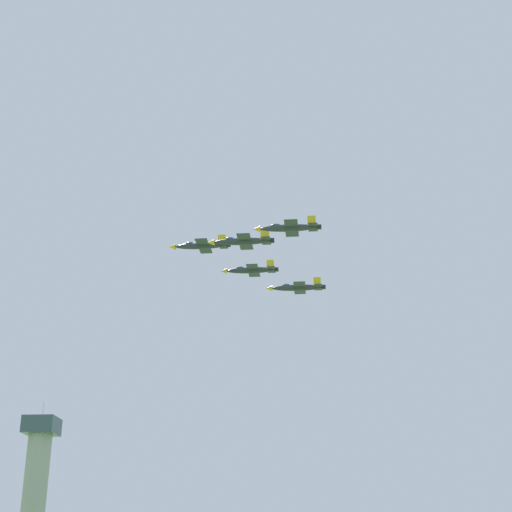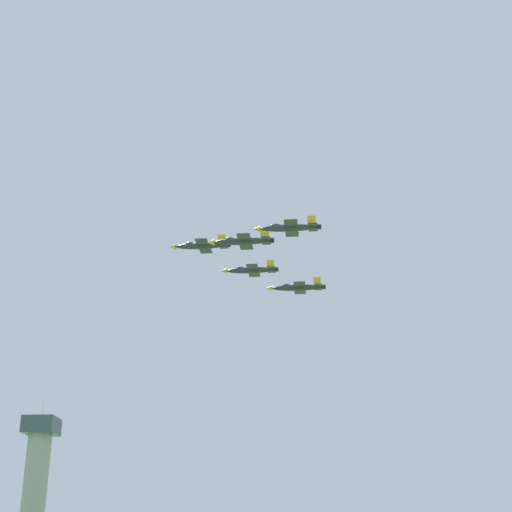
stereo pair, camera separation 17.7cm
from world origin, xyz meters
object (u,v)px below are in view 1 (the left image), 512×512
object	(u,v)px
control_tower	(35,489)
jet_right_outer	(297,287)
jet_right_wingman	(251,270)
jet_lead	(201,246)
jet_left_wingman	(242,241)
jet_left_outer	(289,228)

from	to	relation	value
control_tower	jet_right_outer	world-z (taller)	jet_right_outer
control_tower	jet_right_wingman	xyz separation A→B (m)	(-33.65, -80.91, 72.98)
jet_lead	jet_right_wingman	xyz separation A→B (m)	(-14.27, -11.35, -3.94)
jet_lead	jet_right_wingman	world-z (taller)	jet_lead
jet_left_wingman	jet_left_outer	distance (m)	18.31
jet_left_wingman	jet_left_outer	size ratio (longest dim) A/B	1.04
jet_left_wingman	jet_lead	bearing A→B (deg)	-40.93
jet_left_outer	jet_right_wingman	bearing A→B (deg)	-69.17
jet_left_outer	jet_right_outer	xyz separation A→B (m)	(-1.54, -47.21, -0.23)
jet_lead	jet_right_outer	world-z (taller)	jet_lead
jet_right_wingman	jet_right_outer	xyz separation A→B (m)	(-14.27, -11.35, -2.08)
jet_right_wingman	jet_left_outer	world-z (taller)	jet_right_wingman
control_tower	jet_left_outer	xyz separation A→B (m)	(-46.38, -45.05, 71.13)
jet_right_outer	jet_right_wingman	bearing A→B (deg)	39.50
jet_lead	jet_left_outer	world-z (taller)	jet_lead
jet_lead	jet_right_outer	distance (m)	36.96
jet_lead	jet_left_outer	xyz separation A→B (m)	(-27.00, 24.51, -5.80)
jet_lead	control_tower	bearing A→B (deg)	76.46
jet_left_outer	control_tower	bearing A→B (deg)	45.46
jet_lead	jet_left_wingman	world-z (taller)	jet_lead
control_tower	jet_lead	size ratio (longest dim) A/B	1.66
jet_left_wingman	jet_left_outer	xyz separation A→B (m)	(-13.50, 12.26, -1.67)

